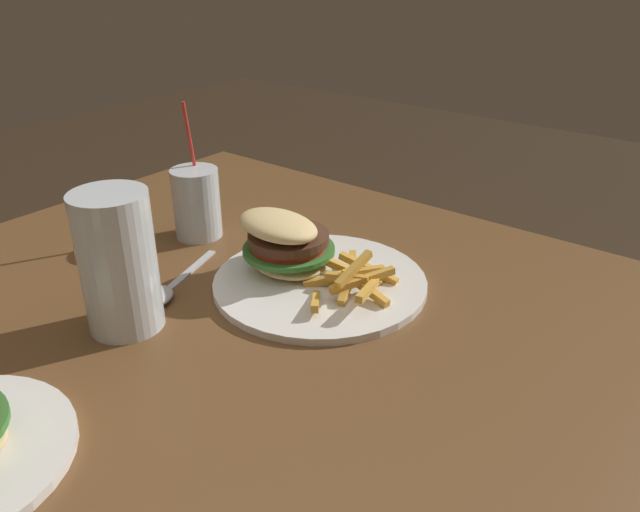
{
  "coord_description": "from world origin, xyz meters",
  "views": [
    {
      "loc": [
        -0.35,
        0.37,
        1.15
      ],
      "look_at": [
        0.09,
        -0.19,
        0.8
      ],
      "focal_mm": 35.0,
      "sensor_mm": 36.0,
      "label": 1
    }
  ],
  "objects_px": {
    "meal_plate_near": "(303,261)",
    "spoon": "(157,294)",
    "juice_glass": "(197,205)",
    "beer_glass": "(118,264)"
  },
  "relations": [
    {
      "from": "meal_plate_near",
      "to": "beer_glass",
      "type": "distance_m",
      "value": 0.24
    },
    {
      "from": "meal_plate_near",
      "to": "juice_glass",
      "type": "bearing_deg",
      "value": -3.33
    },
    {
      "from": "beer_glass",
      "to": "juice_glass",
      "type": "distance_m",
      "value": 0.26
    },
    {
      "from": "meal_plate_near",
      "to": "beer_glass",
      "type": "height_order",
      "value": "beer_glass"
    },
    {
      "from": "meal_plate_near",
      "to": "juice_glass",
      "type": "distance_m",
      "value": 0.22
    },
    {
      "from": "meal_plate_near",
      "to": "spoon",
      "type": "bearing_deg",
      "value": 53.56
    },
    {
      "from": "meal_plate_near",
      "to": "spoon",
      "type": "xyz_separation_m",
      "value": [
        0.11,
        0.15,
        -0.02
      ]
    },
    {
      "from": "meal_plate_near",
      "to": "juice_glass",
      "type": "xyz_separation_m",
      "value": [
        0.22,
        -0.01,
        0.02
      ]
    },
    {
      "from": "juice_glass",
      "to": "meal_plate_near",
      "type": "bearing_deg",
      "value": 176.67
    },
    {
      "from": "beer_glass",
      "to": "juice_glass",
      "type": "bearing_deg",
      "value": -61.01
    }
  ]
}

